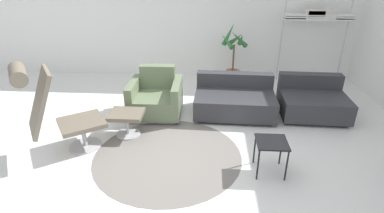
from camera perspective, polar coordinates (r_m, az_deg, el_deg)
ground_plane at (r=4.24m, az=-3.11°, el=-7.78°), size 12.00×12.00×0.00m
wall_back at (r=6.70m, az=-0.28°, el=17.53°), size 12.00×0.09×2.80m
round_rug at (r=4.08m, az=-4.63°, el=-9.26°), size 1.98×1.98×0.01m
lounge_chair at (r=4.17m, az=-25.18°, el=0.21°), size 1.09×0.97×1.27m
ottoman at (r=4.51m, az=-12.33°, el=-2.20°), size 0.49×0.41×0.37m
armchair_red at (r=5.08m, az=-6.83°, el=1.59°), size 0.85×0.83×0.77m
couch_low at (r=5.13m, az=8.08°, el=1.16°), size 1.35×0.93×0.63m
couch_second at (r=5.42m, az=21.92°, el=0.86°), size 1.08×0.93×0.63m
side_table at (r=3.71m, az=14.90°, el=-7.17°), size 0.37×0.37×0.43m
potted_plant at (r=6.34m, az=7.80°, el=8.45°), size 0.58×0.56×1.27m
shelf_unit at (r=6.72m, az=22.94°, el=15.55°), size 1.36×0.28×1.91m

